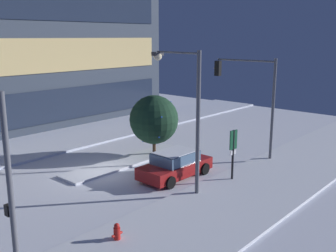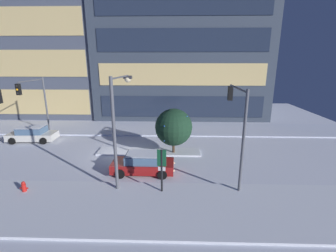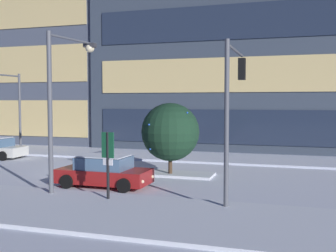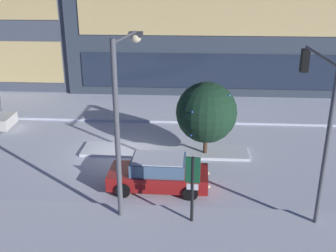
{
  "view_description": "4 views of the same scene",
  "coord_description": "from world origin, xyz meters",
  "views": [
    {
      "loc": [
        -13.4,
        -16.9,
        7.65
      ],
      "look_at": [
        4.55,
        -0.98,
        2.19
      ],
      "focal_mm": 42.16,
      "sensor_mm": 36.0,
      "label": 1
    },
    {
      "loc": [
        4.73,
        -19.17,
        7.89
      ],
      "look_at": [
        4.1,
        0.9,
        2.34
      ],
      "focal_mm": 25.51,
      "sensor_mm": 36.0,
      "label": 2
    },
    {
      "loc": [
        11.26,
        -21.31,
        4.09
      ],
      "look_at": [
        4.37,
        0.6,
        2.71
      ],
      "focal_mm": 44.63,
      "sensor_mm": 36.0,
      "label": 3
    },
    {
      "loc": [
        3.89,
        -19.31,
        8.99
      ],
      "look_at": [
        2.65,
        -0.31,
        1.84
      ],
      "focal_mm": 42.67,
      "sensor_mm": 36.0,
      "label": 4
    }
  ],
  "objects": [
    {
      "name": "ground",
      "position": [
        0.0,
        0.0,
        0.0
      ],
      "size": [
        52.0,
        52.0,
        0.0
      ],
      "primitive_type": "plane",
      "color": "silver"
    },
    {
      "name": "curb_strip_near",
      "position": [
        0.0,
        -7.72,
        0.07
      ],
      "size": [
        52.0,
        5.2,
        0.14
      ],
      "primitive_type": "cube",
      "color": "silver",
      "rests_on": "ground"
    },
    {
      "name": "curb_strip_far",
      "position": [
        0.0,
        7.72,
        0.07
      ],
      "size": [
        52.0,
        5.2,
        0.14
      ],
      "primitive_type": "cube",
      "color": "silver",
      "rests_on": "ground"
    },
    {
      "name": "median_strip",
      "position": [
        2.42,
        0.51,
        0.07
      ],
      "size": [
        9.0,
        1.8,
        0.14
      ],
      "primitive_type": "cube",
      "color": "silver",
      "rests_on": "ground"
    },
    {
      "name": "car_near",
      "position": [
        2.43,
        -3.41,
        0.71
      ],
      "size": [
        4.54,
        2.15,
        1.49
      ],
      "rotation": [
        0.0,
        0.0,
        -0.01
      ],
      "color": "maroon",
      "rests_on": "ground"
    },
    {
      "name": "traffic_light_corner_near_right",
      "position": [
        8.7,
        -4.18,
        4.44
      ],
      "size": [
        0.32,
        4.52,
        6.37
      ],
      "rotation": [
        0.0,
        0.0,
        1.57
      ],
      "color": "#565960",
      "rests_on": "ground"
    },
    {
      "name": "street_lamp_arched",
      "position": [
        1.26,
        -4.96,
        4.66
      ],
      "size": [
        0.75,
        3.25,
        7.04
      ],
      "rotation": [
        0.0,
        0.0,
        1.45
      ],
      "color": "#565960",
      "rests_on": "ground"
    },
    {
      "name": "fire_hydrant",
      "position": [
        -4.49,
        -6.41,
        0.38
      ],
      "size": [
        0.48,
        0.26,
        0.79
      ],
      "color": "red",
      "rests_on": "ground"
    },
    {
      "name": "parking_info_sign",
      "position": [
        3.95,
        -6.14,
        1.82
      ],
      "size": [
        0.55,
        0.13,
        2.84
      ],
      "rotation": [
        0.0,
        0.0,
        1.45
      ],
      "color": "black",
      "rests_on": "ground"
    },
    {
      "name": "decorated_tree_median",
      "position": [
        4.6,
        0.27,
        2.41
      ],
      "size": [
        3.16,
        3.16,
        3.99
      ],
      "color": "#473323",
      "rests_on": "ground"
    }
  ]
}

